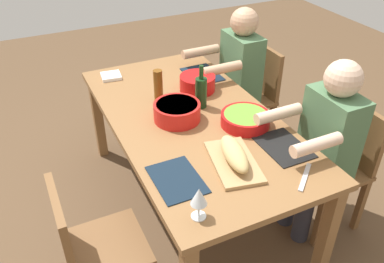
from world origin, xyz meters
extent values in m
plane|color=brown|center=(0.00, 0.00, 0.00)|extent=(8.00, 8.00, 0.00)
cube|color=olive|center=(0.00, 0.00, 0.72)|extent=(1.86, 0.97, 0.04)
cube|color=olive|center=(-0.87, -0.43, 0.35)|extent=(0.07, 0.07, 0.70)
cube|color=olive|center=(-0.87, 0.43, 0.35)|extent=(0.07, 0.07, 0.70)
cube|color=olive|center=(0.87, 0.43, 0.35)|extent=(0.07, 0.07, 0.70)
cube|color=brown|center=(-0.51, 0.73, 0.44)|extent=(0.40, 0.40, 0.03)
cube|color=brown|center=(-0.51, 0.91, 0.65)|extent=(0.38, 0.04, 0.40)
cube|color=brown|center=(-0.34, 0.56, 0.21)|extent=(0.04, 0.04, 0.42)
cube|color=brown|center=(-0.68, 0.56, 0.21)|extent=(0.04, 0.04, 0.42)
cube|color=brown|center=(-0.34, 0.90, 0.21)|extent=(0.04, 0.04, 0.42)
cube|color=brown|center=(-0.68, 0.90, 0.21)|extent=(0.04, 0.04, 0.42)
cylinder|color=#2D2D38|center=(-0.43, 0.51, 0.23)|extent=(0.11, 0.11, 0.45)
cylinder|color=#2D2D38|center=(-0.59, 0.51, 0.23)|extent=(0.11, 0.11, 0.45)
cube|color=#4C724C|center=(-0.51, 0.67, 0.73)|extent=(0.34, 0.20, 0.55)
cylinder|color=tan|center=(-0.34, 0.40, 0.85)|extent=(0.07, 0.30, 0.07)
cylinder|color=tan|center=(-0.68, 0.40, 0.85)|extent=(0.07, 0.30, 0.07)
sphere|color=tan|center=(-0.51, 0.67, 1.09)|extent=(0.21, 0.21, 0.21)
cube|color=brown|center=(0.51, -0.73, 0.44)|extent=(0.40, 0.40, 0.03)
cube|color=brown|center=(0.51, -0.91, 0.65)|extent=(0.38, 0.04, 0.40)
cube|color=brown|center=(0.34, -0.56, 0.21)|extent=(0.04, 0.04, 0.42)
cube|color=brown|center=(0.34, -0.90, 0.21)|extent=(0.04, 0.04, 0.42)
cube|color=brown|center=(0.51, 0.73, 0.44)|extent=(0.40, 0.40, 0.03)
cube|color=brown|center=(0.51, 0.91, 0.65)|extent=(0.38, 0.04, 0.40)
cube|color=brown|center=(0.68, 0.56, 0.21)|extent=(0.04, 0.04, 0.42)
cube|color=brown|center=(0.34, 0.56, 0.21)|extent=(0.04, 0.04, 0.42)
cube|color=brown|center=(0.68, 0.90, 0.21)|extent=(0.04, 0.04, 0.42)
cube|color=brown|center=(0.34, 0.90, 0.21)|extent=(0.04, 0.04, 0.42)
cylinder|color=#2D2D38|center=(0.59, 0.51, 0.23)|extent=(0.11, 0.11, 0.45)
cylinder|color=#2D2D38|center=(0.43, 0.51, 0.23)|extent=(0.11, 0.11, 0.45)
cube|color=#4C724C|center=(0.51, 0.67, 0.73)|extent=(0.34, 0.20, 0.55)
cylinder|color=beige|center=(0.68, 0.40, 0.85)|extent=(0.07, 0.30, 0.07)
cylinder|color=beige|center=(0.34, 0.40, 0.85)|extent=(0.07, 0.30, 0.07)
sphere|color=beige|center=(0.51, 0.67, 1.09)|extent=(0.21, 0.21, 0.21)
cylinder|color=red|center=(-0.31, 0.19, 0.79)|extent=(0.25, 0.25, 0.11)
cylinder|color=beige|center=(-0.31, 0.19, 0.83)|extent=(0.22, 0.22, 0.04)
cylinder|color=red|center=(0.22, 0.25, 0.78)|extent=(0.30, 0.30, 0.07)
cylinder|color=#669E33|center=(0.22, 0.25, 0.80)|extent=(0.26, 0.26, 0.03)
cylinder|color=red|center=(-0.01, -0.10, 0.79)|extent=(0.29, 0.29, 0.11)
cylinder|color=orange|center=(-0.01, -0.10, 0.83)|extent=(0.25, 0.25, 0.04)
cube|color=tan|center=(0.52, 0.00, 0.75)|extent=(0.44, 0.30, 0.02)
ellipsoid|color=tan|center=(0.52, 0.00, 0.81)|extent=(0.34, 0.17, 0.09)
cylinder|color=#193819|center=(-0.09, 0.11, 0.84)|extent=(0.08, 0.08, 0.20)
cylinder|color=#193819|center=(-0.09, 0.11, 0.98)|extent=(0.03, 0.03, 0.09)
cylinder|color=brown|center=(-0.28, -0.11, 0.85)|extent=(0.06, 0.06, 0.22)
cylinder|color=silver|center=(0.78, -0.34, 0.74)|extent=(0.07, 0.07, 0.01)
cylinder|color=silver|center=(0.78, -0.34, 0.78)|extent=(0.01, 0.01, 0.07)
cone|color=silver|center=(0.78, -0.34, 0.86)|extent=(0.08, 0.08, 0.08)
cube|color=#142333|center=(-0.51, 0.33, 0.74)|extent=(0.32, 0.23, 0.01)
cube|color=#142333|center=(0.51, -0.33, 0.74)|extent=(0.32, 0.23, 0.01)
cube|color=black|center=(0.51, 0.33, 0.74)|extent=(0.32, 0.23, 0.01)
cube|color=silver|center=(0.77, 0.27, 0.74)|extent=(0.17, 0.19, 0.01)
cube|color=white|center=(-0.75, -0.31, 0.75)|extent=(0.15, 0.15, 0.02)
camera|label=1|loc=(1.94, -0.92, 2.08)|focal=37.75mm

